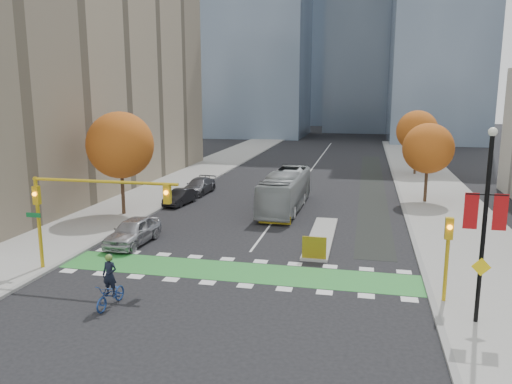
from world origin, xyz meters
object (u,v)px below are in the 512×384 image
at_px(cyclist, 111,289).
at_px(parked_car_c, 199,186).
at_px(hazard_board, 314,248).
at_px(bus, 285,191).
at_px(parked_car_b, 180,197).
at_px(tree_west, 120,145).
at_px(traffic_signal_west, 80,201).
at_px(banner_lamppost, 485,219).
at_px(traffic_signal_east, 448,247).
at_px(parked_car_a, 133,231).
at_px(tree_east_near, 428,148).
at_px(tree_east_far, 417,131).

xyz_separation_m(cyclist, parked_car_c, (-4.62, 25.84, -0.09)).
relative_size(hazard_board, cyclist, 0.56).
xyz_separation_m(bus, parked_car_b, (-9.26, -0.22, -0.92)).
relative_size(tree_west, traffic_signal_west, 0.96).
xyz_separation_m(parked_car_b, parked_car_c, (0.00, 5.00, 0.07)).
bearing_deg(tree_west, traffic_signal_west, -71.98).
relative_size(banner_lamppost, parked_car_b, 2.02).
xyz_separation_m(hazard_board, parked_car_c, (-13.00, 17.48, -0.06)).
distance_m(banner_lamppost, bus, 22.63).
relative_size(traffic_signal_east, bus, 0.36).
distance_m(banner_lamppost, cyclist, 16.41).
distance_m(banner_lamppost, parked_car_c, 31.94).
distance_m(bus, parked_car_c, 10.45).
height_order(cyclist, parked_car_a, cyclist).
xyz_separation_m(traffic_signal_west, traffic_signal_east, (18.43, 0.00, -1.30)).
xyz_separation_m(traffic_signal_west, parked_car_c, (-1.07, 22.20, -3.29)).
bearing_deg(hazard_board, parked_car_a, 176.11).
relative_size(traffic_signal_east, parked_car_b, 1.00).
relative_size(tree_west, banner_lamppost, 0.99).
height_order(tree_east_near, banner_lamppost, banner_lamppost).
bearing_deg(hazard_board, cyclist, -135.11).
height_order(hazard_board, traffic_signal_west, traffic_signal_west).
bearing_deg(hazard_board, banner_lamppost, -41.79).
distance_m(traffic_signal_east, cyclist, 15.44).
distance_m(traffic_signal_west, parked_car_c, 22.46).
bearing_deg(tree_east_far, traffic_signal_west, -117.95).
bearing_deg(banner_lamppost, parked_car_a, 158.71).
bearing_deg(tree_east_near, banner_lamppost, -91.17).
bearing_deg(cyclist, parked_car_c, 104.48).
relative_size(traffic_signal_east, parked_car_c, 0.80).
height_order(hazard_board, bus, bus).
height_order(hazard_board, parked_car_b, hazard_board).
bearing_deg(cyclist, parked_car_a, 114.58).
distance_m(tree_east_near, tree_east_far, 16.01).
distance_m(hazard_board, cyclist, 11.83).
bearing_deg(cyclist, tree_east_near, 62.28).
relative_size(hazard_board, tree_west, 0.17).
bearing_deg(bus, parked_car_c, 153.84).
bearing_deg(parked_car_a, banner_lamppost, -18.44).
height_order(tree_west, parked_car_c, tree_west).
bearing_deg(cyclist, parked_car_b, 106.85).
bearing_deg(parked_car_c, parked_car_b, -86.82).
bearing_deg(tree_east_near, bus, -156.55).
xyz_separation_m(tree_east_far, traffic_signal_east, (-2.00, -38.51, -2.51)).
distance_m(tree_east_far, traffic_signal_east, 38.64).
distance_m(tree_east_near, parked_car_b, 22.06).
xyz_separation_m(parked_car_a, parked_car_c, (-1.25, 16.68, -0.11)).
xyz_separation_m(hazard_board, tree_east_near, (8.00, 17.80, 4.06)).
xyz_separation_m(banner_lamppost, cyclist, (-15.88, -1.65, -3.78)).
bearing_deg(tree_west, bus, 21.82).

